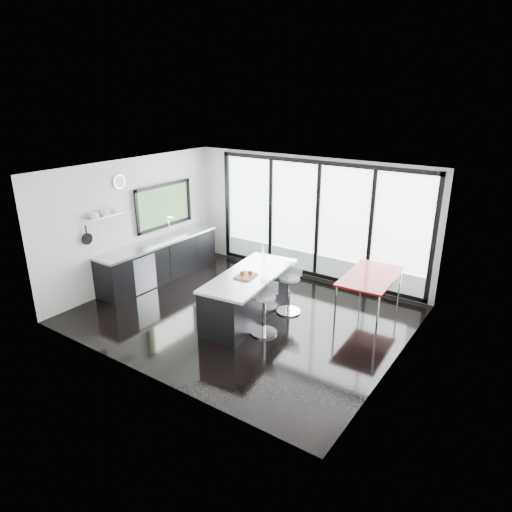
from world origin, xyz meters
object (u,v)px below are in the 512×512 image
Objects in this scene: bar_stool_near at (264,314)px; red_table at (369,295)px; bar_stool_far at (289,294)px; island at (246,295)px.

bar_stool_near is 0.49× the size of red_table.
bar_stool_near is at bearing -87.97° from bar_stool_far.
bar_stool_near is at bearing -125.85° from red_table.
red_table reaches higher than bar_stool_far.
red_table is (1.27, 1.76, 0.04)m from bar_stool_near.
bar_stool_far is 1.54m from red_table.
island is at bearing 152.54° from bar_stool_near.
bar_stool_far is (0.55, 0.67, -0.09)m from island.
island is 1.53× the size of red_table.
bar_stool_near is 0.98m from bar_stool_far.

